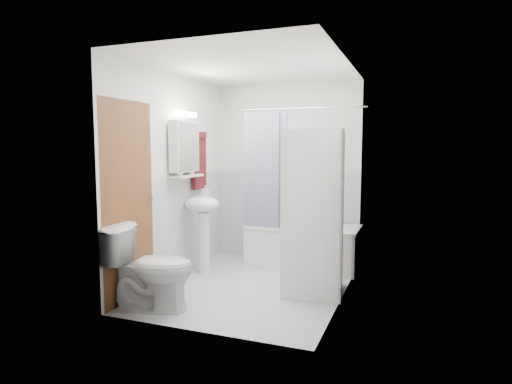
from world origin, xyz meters
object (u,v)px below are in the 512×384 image
(bathtub, at_px, (303,244))
(toilet, at_px, (151,268))
(washer_dryer, at_px, (313,212))
(sink, at_px, (203,216))

(bathtub, xyz_separation_m, toilet, (-0.99, -1.92, 0.10))
(bathtub, height_order, washer_dryer, washer_dryer)
(bathtub, bearing_deg, sink, -148.28)
(toilet, bearing_deg, bathtub, -41.44)
(sink, relative_size, toilet, 1.28)
(bathtub, xyz_separation_m, sink, (-1.09, -0.67, 0.41))
(sink, distance_m, washer_dryer, 1.46)
(bathtub, bearing_deg, washer_dryer, -69.49)
(washer_dryer, xyz_separation_m, toilet, (-1.33, -1.01, -0.46))
(bathtub, xyz_separation_m, washer_dryer, (0.34, -0.91, 0.56))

